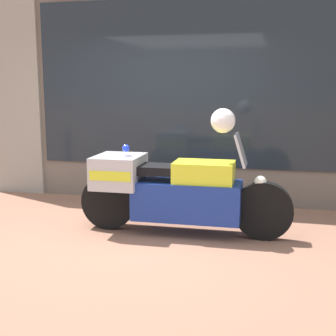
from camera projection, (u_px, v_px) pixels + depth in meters
name	position (u px, v px, depth m)	size (l,w,h in m)	color
ground_plane	(135.00, 238.00, 5.42)	(60.00, 60.00, 0.00)	#8E604C
shop_building	(148.00, 87.00, 7.12)	(6.10, 0.55, 3.42)	#6B6056
window_display	(199.00, 168.00, 7.18)	(4.73, 0.30, 2.09)	slate
paramedic_motorcycle	(171.00, 189.00, 5.51)	(2.53, 0.68, 1.21)	black
white_helmet	(223.00, 121.00, 5.24)	(0.28, 0.28, 0.28)	white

